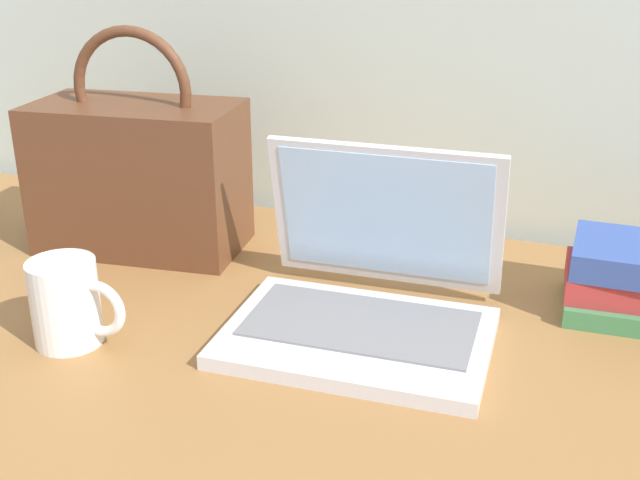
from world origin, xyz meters
TOP-DOWN VIEW (x-y plane):
  - desk at (0.00, 0.00)m, footprint 1.60×0.76m
  - laptop at (0.10, 0.03)m, footprint 0.32×0.28m
  - coffee_mug at (-0.21, -0.13)m, footprint 0.12×0.08m
  - handbag at (-0.29, 0.16)m, footprint 0.32×0.19m

SIDE VIEW (x-z plane):
  - desk at x=0.00m, z-range 0.00..0.03m
  - laptop at x=0.10m, z-range -0.03..0.18m
  - coffee_mug at x=-0.21m, z-range 0.03..0.14m
  - handbag at x=-0.29m, z-range -0.02..0.31m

